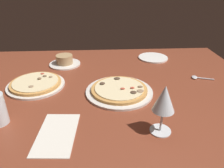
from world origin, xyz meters
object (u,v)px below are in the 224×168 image
Objects in this scene: pizza_main at (119,90)px; wine_glass_far at (164,100)px; paper_menu at (57,134)px; pizza_side at (36,84)px; ramekin_on_saucer at (65,61)px; side_plate at (153,58)px; spoon at (197,78)px.

wine_glass_far reaches higher than pizza_main.
pizza_main reaches higher than paper_menu.
pizza_main is 1.12× the size of pizza_side.
paper_menu is (5.58, -61.28, -2.12)cm from ramekin_on_saucer.
wine_glass_far is 0.96× the size of side_plate.
spoon is (70.03, -22.51, -1.81)cm from ramekin_on_saucer.
paper_menu is (15.63, -35.10, -1.04)cm from pizza_side.
paper_menu is 75.21cm from spoon.
wine_glass_far reaches higher than spoon.
pizza_main is at bearing -163.56° from spoon.
pizza_main is at bearing 52.59° from paper_menu.
wine_glass_far is at bearing -66.84° from pizza_main.
pizza_main is 1.38× the size of paper_menu.
ramekin_on_saucer is 0.98× the size of side_plate.
ramekin_on_saucer is (-28.93, 34.64, 1.10)cm from pizza_main.
spoon is (64.45, 38.77, 0.31)cm from paper_menu.
wine_glass_far is (50.60, -35.62, 11.13)cm from pizza_side.
pizza_main is 2.72× the size of spoon.
wine_glass_far is (40.55, -61.80, 10.06)cm from ramekin_on_saucer.
ramekin_on_saucer is 73.58cm from spoon.
pizza_side is 1.23× the size of paper_menu.
pizza_side is at bearing 167.75° from pizza_main.
ramekin_on_saucer reaches higher than spoon.
spoon is (80.08, 3.66, -0.74)cm from pizza_side.
pizza_side is 1.47× the size of side_plate.
ramekin_on_saucer is at bearing 129.87° from pizza_main.
ramekin_on_saucer is at bearing 162.18° from spoon.
pizza_side is at bearing -177.38° from spoon.
side_plate is (13.47, 68.93, -11.87)cm from wine_glass_far.
pizza_side is 1.50× the size of ramekin_on_saucer.
ramekin_on_saucer reaches higher than pizza_side.
spoon reaches higher than side_plate.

